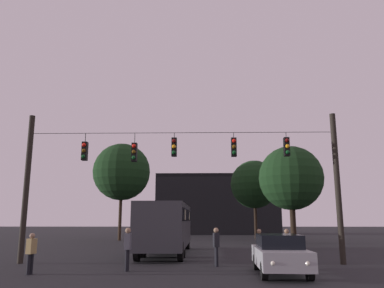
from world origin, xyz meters
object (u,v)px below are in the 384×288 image
object	(u,v)px
pedestrian_crossing_right	(31,251)
tree_behind_building	(291,178)
tree_left_silhouette	(122,172)
city_bus	(167,223)
pedestrian_crossing_left	(287,244)
pedestrian_trailing	(128,246)
pedestrian_crossing_center	(259,244)
car_near_right	(280,253)
tree_right_far	(254,184)
pedestrian_near_bus	(216,244)

from	to	relation	value
pedestrian_crossing_right	tree_behind_building	world-z (taller)	tree_behind_building
tree_left_silhouette	city_bus	bearing A→B (deg)	-67.86
pedestrian_crossing_left	pedestrian_trailing	bearing A→B (deg)	-160.60
city_bus	pedestrian_crossing_left	world-z (taller)	city_bus
pedestrian_crossing_center	pedestrian_crossing_left	bearing A→B (deg)	-23.69
city_bus	car_near_right	distance (m)	10.19
pedestrian_crossing_right	tree_behind_building	size ratio (longest dim) A/B	0.18
city_bus	tree_right_far	distance (m)	20.32
city_bus	pedestrian_trailing	distance (m)	7.96
pedestrian_crossing_center	tree_left_silhouette	size ratio (longest dim) A/B	0.16
pedestrian_crossing_center	pedestrian_near_bus	distance (m)	2.58
pedestrian_crossing_right	pedestrian_crossing_left	bearing A→B (deg)	18.38
city_bus	pedestrian_crossing_right	size ratio (longest dim) A/B	7.01
pedestrian_crossing_right	pedestrian_crossing_center	bearing A→B (deg)	23.36
tree_left_silhouette	pedestrian_crossing_right	bearing A→B (deg)	-86.16
tree_behind_building	pedestrian_trailing	bearing A→B (deg)	-121.24
pedestrian_crossing_center	pedestrian_trailing	xyz separation A→B (m)	(-5.95, -3.07, 0.08)
tree_left_silhouette	pedestrian_crossing_center	bearing A→B (deg)	-60.75
tree_behind_building	pedestrian_near_bus	bearing A→B (deg)	-114.05
pedestrian_trailing	pedestrian_crossing_left	bearing A→B (deg)	19.40
tree_behind_building	city_bus	bearing A→B (deg)	-133.75
pedestrian_crossing_right	car_near_right	bearing A→B (deg)	1.18
tree_left_silhouette	car_near_right	bearing A→B (deg)	-64.56
city_bus	pedestrian_crossing_right	bearing A→B (deg)	-117.05
pedestrian_crossing_right	tree_left_silhouette	bearing A→B (deg)	93.84
pedestrian_crossing_center	tree_behind_building	distance (m)	17.28
pedestrian_crossing_left	tree_left_silhouette	bearing A→B (deg)	121.20
tree_behind_building	tree_right_far	world-z (taller)	tree_behind_building
car_near_right	pedestrian_crossing_center	bearing A→B (deg)	92.74
pedestrian_crossing_left	city_bus	bearing A→B (deg)	139.50
pedestrian_near_bus	tree_behind_building	size ratio (longest dim) A/B	0.20
pedestrian_trailing	tree_right_far	xyz separation A→B (m)	(9.04, 26.05, 4.92)
tree_left_silhouette	pedestrian_near_bus	bearing A→B (deg)	-67.15
pedestrian_crossing_right	pedestrian_trailing	size ratio (longest dim) A/B	0.89
city_bus	pedestrian_crossing_center	distance (m)	6.98
pedestrian_crossing_left	tree_right_far	xyz separation A→B (m)	(1.85, 23.52, 4.99)
car_near_right	tree_right_far	xyz separation A→B (m)	(2.90, 26.90, 5.13)
car_near_right	pedestrian_crossing_center	distance (m)	3.93
pedestrian_near_bus	tree_right_far	size ratio (longest dim) A/B	0.20
tree_right_far	tree_behind_building	bearing A→B (deg)	-72.35
pedestrian_crossing_left	pedestrian_crossing_center	size ratio (longest dim) A/B	1.01
car_near_right	pedestrian_crossing_center	xyz separation A→B (m)	(-0.19, 3.92, 0.12)
car_near_right	pedestrian_crossing_left	size ratio (longest dim) A/B	2.67
pedestrian_crossing_left	pedestrian_near_bus	size ratio (longest dim) A/B	0.96
city_bus	pedestrian_trailing	bearing A→B (deg)	-96.91
pedestrian_crossing_center	tree_left_silhouette	world-z (taller)	tree_left_silhouette
car_near_right	tree_left_silhouette	distance (m)	27.13
tree_behind_building	tree_right_far	size ratio (longest dim) A/B	1.02
tree_left_silhouette	tree_right_far	world-z (taller)	tree_left_silhouette
car_near_right	tree_right_far	bearing A→B (deg)	83.85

